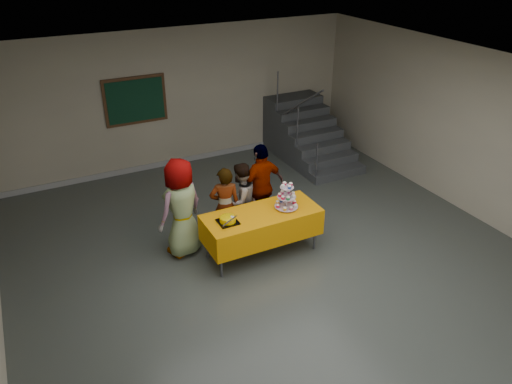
# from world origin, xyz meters

# --- Properties ---
(room_shell) EXTENTS (10.00, 10.04, 3.02)m
(room_shell) POSITION_xyz_m (0.00, 0.02, 2.13)
(room_shell) COLOR #4C514C
(room_shell) RESTS_ON ground
(bake_table) EXTENTS (1.88, 0.78, 0.77)m
(bake_table) POSITION_xyz_m (-0.09, 0.95, 0.56)
(bake_table) COLOR #595960
(bake_table) RESTS_ON ground
(cupcake_stand) EXTENTS (0.38, 0.38, 0.44)m
(cupcake_stand) POSITION_xyz_m (0.34, 0.92, 0.94)
(cupcake_stand) COLOR silver
(cupcake_stand) RESTS_ON bake_table
(bear_cake) EXTENTS (0.32, 0.36, 0.12)m
(bear_cake) POSITION_xyz_m (-0.68, 0.93, 0.83)
(bear_cake) COLOR black
(bear_cake) RESTS_ON bake_table
(schoolchild_a) EXTENTS (0.95, 0.80, 1.66)m
(schoolchild_a) POSITION_xyz_m (-1.20, 1.58, 0.83)
(schoolchild_a) COLOR slate
(schoolchild_a) RESTS_ON ground
(schoolchild_b) EXTENTS (0.58, 0.46, 1.40)m
(schoolchild_b) POSITION_xyz_m (-0.47, 1.52, 0.70)
(schoolchild_b) COLOR slate
(schoolchild_b) RESTS_ON ground
(schoolchild_c) EXTENTS (0.80, 0.72, 1.34)m
(schoolchild_c) POSITION_xyz_m (-0.13, 1.64, 0.67)
(schoolchild_c) COLOR slate
(schoolchild_c) RESTS_ON ground
(schoolchild_d) EXTENTS (0.98, 0.55, 1.57)m
(schoolchild_d) POSITION_xyz_m (0.31, 1.73, 0.79)
(schoolchild_d) COLOR slate
(schoolchild_d) RESTS_ON ground
(staircase) EXTENTS (1.30, 2.40, 2.04)m
(staircase) POSITION_xyz_m (2.70, 4.13, 0.49)
(staircase) COLOR #424447
(staircase) RESTS_ON ground
(noticeboard) EXTENTS (1.30, 0.05, 1.00)m
(noticeboard) POSITION_xyz_m (-0.96, 4.96, 1.60)
(noticeboard) COLOR #472B16
(noticeboard) RESTS_ON ground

